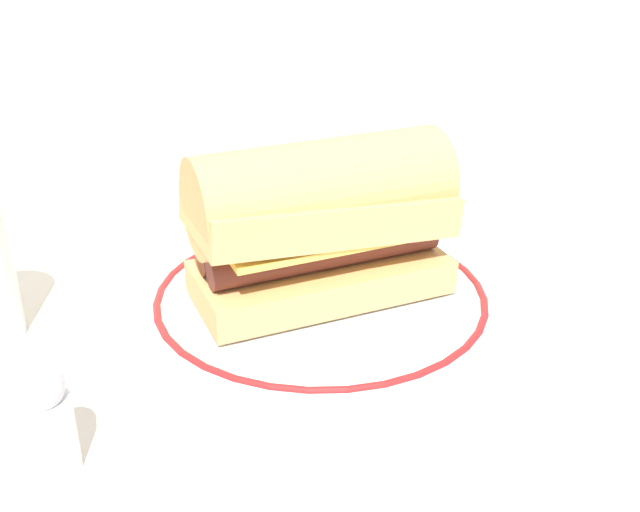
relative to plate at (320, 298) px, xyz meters
name	(u,v)px	position (x,y,z in m)	size (l,w,h in m)	color
ground_plane	(328,307)	(0.01, 0.00, -0.01)	(1.50, 1.50, 0.00)	beige
plate	(320,298)	(0.00, 0.00, 0.00)	(0.28, 0.28, 0.01)	white
sausage_sandwich	(320,217)	(0.00, 0.00, 0.07)	(0.20, 0.10, 0.12)	tan
salt_shaker	(44,421)	(-0.21, -0.13, 0.03)	(0.03, 0.03, 0.07)	white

